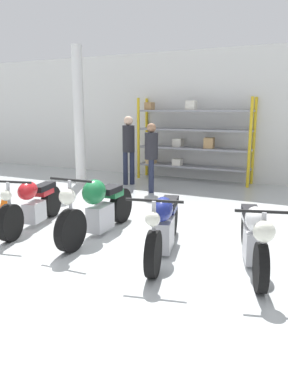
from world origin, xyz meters
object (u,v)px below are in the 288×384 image
Objects in this scene: shelving_rack at (191,139)px; motorcycle_red at (33,204)px; motorcycle_green at (98,208)px; person_near_rack at (129,144)px; motorcycle_blue at (164,225)px; traffic_cone at (5,204)px; motorcycle_white at (254,235)px; person_browsing at (151,152)px.

shelving_rack reaches higher than motorcycle_red.
motorcycle_green is 1.20× the size of person_near_rack.
motorcycle_blue reaches higher than traffic_cone.
traffic_cone is (-1.84, -5.12, -0.91)m from shelving_rack.
traffic_cone is (-4.53, 0.19, -0.14)m from motorcycle_white.
motorcycle_green is at bearing -109.88° from motorcycle_white.
motorcycle_red is 1.17× the size of person_browsing.
shelving_rack is 1.90m from person_browsing.
motorcycle_blue is at bearing 73.91° from motorcycle_red.
shelving_rack is 1.79× the size of person_near_rack.
person_browsing is at bearing -166.11° from motorcycle_blue.
person_near_rack is at bearing -160.52° from motorcycle_green.
shelving_rack is 6.01m from motorcycle_white.
motorcycle_white is at bearing 80.95° from motorcycle_blue.
motorcycle_white is 4.54m from traffic_cone.
person_near_rack is (-1.54, 3.92, 0.62)m from motorcycle_green.
person_browsing reaches higher than motorcycle_red.
person_browsing is (0.65, 3.43, 0.58)m from motorcycle_red.
shelving_rack is 1.63× the size of motorcycle_white.
motorcycle_white is 3.63× the size of traffic_cone.
motorcycle_green is 1.27m from motorcycle_blue.
motorcycle_green is at bearing -113.93° from motorcycle_blue.
shelving_rack is 1.56× the size of motorcycle_blue.
motorcycle_white is 4.65m from person_browsing.
person_browsing is at bearing -158.31° from person_near_rack.
person_near_rack reaches higher than motorcycle_white.
traffic_cone is at bearing 135.83° from person_near_rack.
traffic_cone is at bearing 39.10° from person_browsing.
motorcycle_white is at bearing 84.92° from motorcycle_green.
motorcycle_white is (3.70, -0.03, 0.01)m from motorcycle_red.
person_browsing is (-0.37, -1.85, -0.20)m from shelving_rack.
person_near_rack reaches higher than traffic_cone.
motorcycle_blue reaches higher than motorcycle_white.
shelving_rack is at bearing -178.22° from motorcycle_blue.
shelving_rack is at bearing -179.37° from motorcycle_green.
motorcycle_blue is 1.15× the size of person_near_rack.
motorcycle_red is 2.50m from motorcycle_blue.
shelving_rack is 5.66m from motorcycle_blue.
motorcycle_red is at bearing 52.69° from person_browsing.
motorcycle_green is (1.25, 0.11, 0.06)m from motorcycle_red.
motorcycle_red is at bearing -106.32° from motorcycle_blue.
motorcycle_white is at bearing 76.29° from motorcycle_red.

